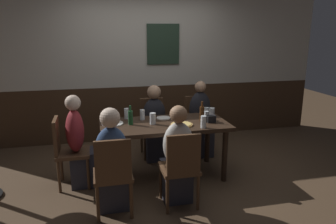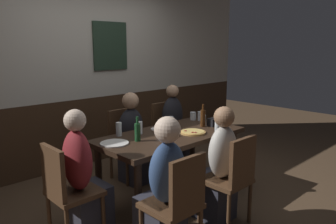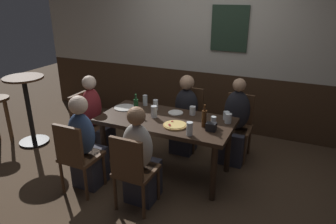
{
  "view_description": "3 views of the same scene",
  "coord_description": "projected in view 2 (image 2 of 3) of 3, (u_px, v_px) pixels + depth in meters",
  "views": [
    {
      "loc": [
        -0.86,
        -3.9,
        1.92
      ],
      "look_at": [
        0.06,
        0.03,
        0.88
      ],
      "focal_mm": 34.36,
      "sensor_mm": 36.0,
      "label": 1
    },
    {
      "loc": [
        -2.42,
        -2.48,
        1.68
      ],
      "look_at": [
        -0.12,
        -0.09,
        1.01
      ],
      "focal_mm": 35.3,
      "sensor_mm": 36.0,
      "label": 2
    },
    {
      "loc": [
        1.45,
        -3.14,
        2.19
      ],
      "look_at": [
        0.04,
        -0.01,
        0.84
      ],
      "focal_mm": 32.82,
      "sensor_mm": 36.0,
      "label": 3
    }
  ],
  "objects": [
    {
      "name": "person_mid_far",
      "position": [
        134.0,
        144.0,
        4.1
      ],
      "size": [
        0.34,
        0.37,
        1.12
      ],
      "color": "#2D2D38",
      "rests_on": "ground_plane"
    },
    {
      "name": "beer_bottle_green",
      "position": [
        138.0,
        132.0,
        3.29
      ],
      "size": [
        0.06,
        0.06,
        0.25
      ],
      "color": "#194723",
      "rests_on": "dining_table"
    },
    {
      "name": "dining_table",
      "position": [
        171.0,
        141.0,
        3.6
      ],
      "size": [
        1.64,
        0.81,
        0.74
      ],
      "color": "black",
      "rests_on": "ground_plane"
    },
    {
      "name": "wall_back",
      "position": [
        89.0,
        73.0,
        4.64
      ],
      "size": [
        6.4,
        0.13,
        2.6
      ],
      "color": "#3D2819",
      "rests_on": "ground_plane"
    },
    {
      "name": "ground_plane",
      "position": [
        170.0,
        197.0,
        3.73
      ],
      "size": [
        12.0,
        12.0,
        0.0
      ],
      "primitive_type": "plane",
      "color": "#4C3826"
    },
    {
      "name": "pint_glass_pale",
      "position": [
        193.0,
        116.0,
        4.23
      ],
      "size": [
        0.08,
        0.08,
        0.1
      ],
      "color": "silver",
      "rests_on": "dining_table"
    },
    {
      "name": "person_right_far",
      "position": [
        175.0,
        133.0,
        4.59
      ],
      "size": [
        0.34,
        0.37,
        1.16
      ],
      "color": "#2D2D38",
      "rests_on": "ground_plane"
    },
    {
      "name": "chair_mid_near",
      "position": [
        232.0,
        176.0,
        3.05
      ],
      "size": [
        0.4,
        0.4,
        0.88
      ],
      "color": "#513521",
      "rests_on": "ground_plane"
    },
    {
      "name": "person_head_west",
      "position": [
        83.0,
        184.0,
        2.9
      ],
      "size": [
        0.37,
        0.34,
        1.16
      ],
      "color": "#2D2D38",
      "rests_on": "ground_plane"
    },
    {
      "name": "pint_glass_stout",
      "position": [
        170.0,
        122.0,
        3.93
      ],
      "size": [
        0.08,
        0.08,
        0.11
      ],
      "color": "silver",
      "rests_on": "dining_table"
    },
    {
      "name": "tumbler_water",
      "position": [
        119.0,
        130.0,
        3.48
      ],
      "size": [
        0.06,
        0.06,
        0.15
      ],
      "color": "silver",
      "rests_on": "dining_table"
    },
    {
      "name": "beer_glass_tall",
      "position": [
        161.0,
        131.0,
        3.46
      ],
      "size": [
        0.08,
        0.08,
        0.15
      ],
      "color": "silver",
      "rests_on": "dining_table"
    },
    {
      "name": "chair_left_near",
      "position": [
        178.0,
        201.0,
        2.56
      ],
      "size": [
        0.4,
        0.4,
        0.88
      ],
      "color": "#513521",
      "rests_on": "ground_plane"
    },
    {
      "name": "person_left_near",
      "position": [
        164.0,
        195.0,
        2.68
      ],
      "size": [
        0.34,
        0.37,
        1.15
      ],
      "color": "#2D2D38",
      "rests_on": "ground_plane"
    },
    {
      "name": "highball_clear",
      "position": [
        201.0,
        116.0,
        4.2
      ],
      "size": [
        0.08,
        0.08,
        0.12
      ],
      "color": "silver",
      "rests_on": "dining_table"
    },
    {
      "name": "plate_white_large",
      "position": [
        114.0,
        143.0,
        3.21
      ],
      "size": [
        0.28,
        0.28,
        0.01
      ],
      "primitive_type": "cylinder",
      "color": "white",
      "rests_on": "dining_table"
    },
    {
      "name": "condiment_caddy",
      "position": [
        213.0,
        122.0,
        3.91
      ],
      "size": [
        0.11,
        0.09,
        0.09
      ],
      "primitive_type": "cube",
      "color": "black",
      "rests_on": "dining_table"
    },
    {
      "name": "tumbler_short",
      "position": [
        203.0,
        120.0,
        4.0
      ],
      "size": [
        0.06,
        0.06,
        0.11
      ],
      "color": "silver",
      "rests_on": "dining_table"
    },
    {
      "name": "chair_mid_far",
      "position": [
        126.0,
        140.0,
        4.21
      ],
      "size": [
        0.4,
        0.4,
        0.88
      ],
      "color": "#513521",
      "rests_on": "ground_plane"
    },
    {
      "name": "chair_head_west",
      "position": [
        66.0,
        188.0,
        2.79
      ],
      "size": [
        0.4,
        0.4,
        0.88
      ],
      "color": "#513521",
      "rests_on": "ground_plane"
    },
    {
      "name": "person_mid_near",
      "position": [
        218.0,
        173.0,
        3.17
      ],
      "size": [
        0.34,
        0.37,
        1.13
      ],
      "color": "#2D2D38",
      "rests_on": "ground_plane"
    },
    {
      "name": "plate_white_small",
      "position": [
        159.0,
        129.0,
        3.76
      ],
      "size": [
        0.19,
        0.19,
        0.01
      ],
      "primitive_type": "cylinder",
      "color": "white",
      "rests_on": "dining_table"
    },
    {
      "name": "beer_bottle_brown",
      "position": [
        203.0,
        118.0,
        3.88
      ],
      "size": [
        0.06,
        0.06,
        0.27
      ],
      "color": "#42230F",
      "rests_on": "dining_table"
    },
    {
      "name": "beer_glass_half",
      "position": [
        218.0,
        126.0,
        3.64
      ],
      "size": [
        0.07,
        0.07,
        0.15
      ],
      "color": "silver",
      "rests_on": "dining_table"
    },
    {
      "name": "chair_right_far",
      "position": [
        167.0,
        130.0,
        4.7
      ],
      "size": [
        0.4,
        0.4,
        0.88
      ],
      "color": "#513521",
      "rests_on": "ground_plane"
    },
    {
      "name": "pizza",
      "position": [
        193.0,
        132.0,
        3.6
      ],
      "size": [
        0.28,
        0.28,
        0.03
      ],
      "color": "tan",
      "rests_on": "dining_table"
    },
    {
      "name": "pint_glass_amber",
      "position": [
        139.0,
        128.0,
        3.56
      ],
      "size": [
        0.07,
        0.07,
        0.14
      ],
      "color": "silver",
      "rests_on": "dining_table"
    }
  ]
}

